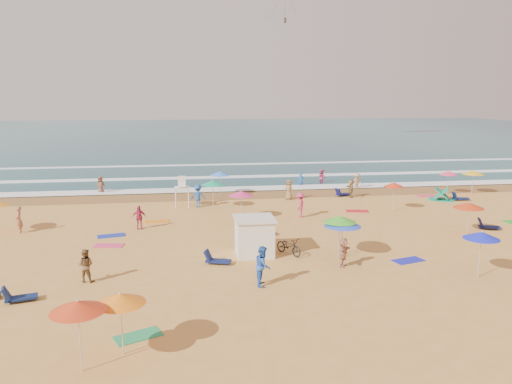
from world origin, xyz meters
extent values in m
plane|color=gold|center=(0.00, 0.00, 0.00)|extent=(220.00, 220.00, 0.00)
cube|color=#0C4756|center=(0.00, 84.00, 0.00)|extent=(220.00, 140.00, 0.18)
plane|color=olive|center=(0.00, 12.50, 0.01)|extent=(220.00, 220.00, 0.00)
cube|color=white|center=(0.00, 15.00, 0.10)|extent=(200.00, 2.20, 0.05)
cube|color=white|center=(0.00, 22.00, 0.10)|extent=(200.00, 1.60, 0.05)
cube|color=white|center=(0.00, 32.00, 0.10)|extent=(200.00, 1.20, 0.05)
cube|color=silver|center=(0.01, -4.49, 1.00)|extent=(2.00, 2.00, 2.00)
cube|color=silver|center=(0.01, -4.49, 2.06)|extent=(2.20, 2.20, 0.12)
imported|color=black|center=(1.91, -4.79, 0.49)|extent=(1.54, 1.93, 0.98)
cone|color=green|center=(4.61, -5.37, 2.09)|extent=(1.82, 1.82, 0.35)
cone|color=#1922D8|center=(10.36, -9.53, 2.12)|extent=(1.72, 1.72, 0.35)
cone|color=blue|center=(4.68, -5.67, 1.93)|extent=(2.01, 2.01, 0.35)
cone|color=#14A671|center=(-1.62, 7.35, 2.07)|extent=(1.79, 1.79, 0.35)
cone|color=#FD3867|center=(19.55, 10.23, 1.94)|extent=(1.53, 1.53, 0.35)
cone|color=red|center=(14.08, -2.23, 1.88)|extent=(1.90, 1.90, 0.35)
cone|color=#377DF9|center=(-0.70, 12.50, 1.99)|extent=(1.77, 1.77, 0.35)
cone|color=red|center=(12.08, 4.74, 2.03)|extent=(1.55, 1.55, 0.35)
cone|color=red|center=(-7.14, -15.63, 2.24)|extent=(1.74, 1.74, 0.35)
cone|color=#E0316F|center=(0.19, 3.69, 1.88)|extent=(1.80, 1.80, 0.35)
cone|color=orange|center=(-5.96, -14.70, 2.03)|extent=(1.70, 1.70, 0.35)
cone|color=yellow|center=(21.77, 9.94, 1.98)|extent=(1.89, 1.89, 0.35)
cube|color=#0F1D4C|center=(-10.82, -9.51, 0.17)|extent=(1.40, 0.87, 0.34)
cube|color=#0D1945|center=(1.22, -0.76, 0.17)|extent=(1.37, 0.75, 0.34)
cube|color=#0F194E|center=(-2.09, -5.84, 0.17)|extent=(1.41, 0.94, 0.34)
cube|color=#101650|center=(16.16, -1.44, 0.17)|extent=(1.41, 0.98, 0.34)
cube|color=#0E1C48|center=(19.32, 7.50, 0.17)|extent=(1.34, 0.67, 0.34)
cube|color=#0F134D|center=(10.04, 10.71, 0.17)|extent=(1.41, 0.98, 0.34)
cube|color=#1B31A9|center=(-8.45, 0.48, 0.01)|extent=(1.85, 1.21, 0.03)
cube|color=#259454|center=(-5.57, -13.46, 0.01)|extent=(1.90, 1.48, 0.03)
cube|color=orange|center=(-5.76, 3.79, 0.01)|extent=(1.70, 0.86, 0.03)
cube|color=#E8366A|center=(-8.29, -1.69, 0.01)|extent=(1.81, 1.11, 0.03)
cube|color=red|center=(9.28, 4.87, 0.01)|extent=(1.84, 1.19, 0.03)
cube|color=#1D20B5|center=(8.06, -6.73, 0.01)|extent=(1.87, 1.30, 0.03)
cube|color=#DD345E|center=(17.36, 9.71, 0.01)|extent=(1.73, 0.92, 0.03)
imported|color=#956C45|center=(4.96, 9.89, 0.86)|extent=(0.98, 0.99, 1.72)
imported|color=#D13464|center=(4.49, 3.66, 0.91)|extent=(1.10, 1.35, 1.82)
imported|color=olive|center=(10.50, 10.09, 0.80)|extent=(0.48, 1.49, 1.60)
imported|color=#A5654C|center=(-14.41, 2.06, 0.87)|extent=(0.54, 0.71, 1.74)
imported|color=#2356A5|center=(7.46, 16.07, 0.54)|extent=(0.60, 0.41, 1.58)
imported|color=#D53567|center=(9.93, 17.32, 0.59)|extent=(0.85, 0.97, 1.68)
imported|color=tan|center=(4.28, -7.13, 0.78)|extent=(1.12, 1.48, 1.56)
imported|color=#2555AD|center=(-2.78, 8.08, 0.90)|extent=(1.17, 0.68, 1.81)
imported|color=#BF2F5E|center=(-6.83, 1.93, 0.80)|extent=(0.96, 0.46, 1.59)
imported|color=brown|center=(-11.37, 15.07, 0.64)|extent=(0.96, 0.72, 1.79)
imported|color=tan|center=(12.36, 13.83, 0.63)|extent=(1.23, 0.83, 1.77)
imported|color=blue|center=(-0.22, -9.06, 0.94)|extent=(0.87, 1.03, 1.88)
imported|color=brown|center=(-8.51, -7.48, 0.81)|extent=(0.88, 0.74, 1.61)
cube|color=#3F3326|center=(14.59, 60.55, 21.93)|extent=(0.40, 0.30, 0.90)
camera|label=1|loc=(-3.65, -30.93, 8.73)|focal=35.00mm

